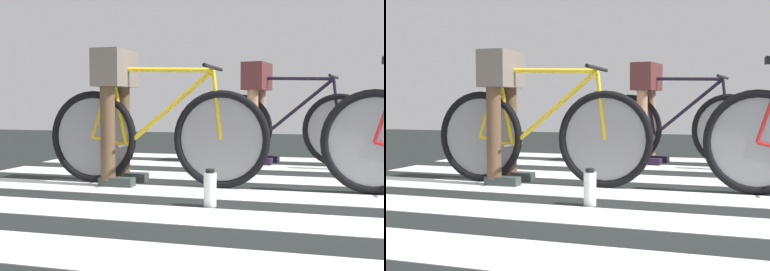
% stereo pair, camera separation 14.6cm
% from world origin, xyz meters
% --- Properties ---
extents(ground, '(18.00, 14.00, 0.02)m').
position_xyz_m(ground, '(0.00, 0.00, 0.01)').
color(ground, black).
extents(crosswalk_markings, '(5.48, 5.03, 0.00)m').
position_xyz_m(crosswalk_markings, '(0.01, -0.10, 0.02)').
color(crosswalk_markings, silver).
rests_on(crosswalk_markings, ground).
extents(bicycle_1_of_4, '(1.74, 0.52, 0.93)m').
position_xyz_m(bicycle_1_of_4, '(-1.01, 0.10, 0.41)').
color(bicycle_1_of_4, black).
rests_on(bicycle_1_of_4, ground).
extents(cyclist_1_of_4, '(0.31, 0.41, 1.02)m').
position_xyz_m(cyclist_1_of_4, '(-1.32, 0.11, 0.68)').
color(cyclist_1_of_4, brown).
rests_on(cyclist_1_of_4, ground).
extents(bicycle_4_of_4, '(1.73, 0.52, 0.93)m').
position_xyz_m(bicycle_4_of_4, '(-0.18, 1.73, 0.41)').
color(bicycle_4_of_4, black).
rests_on(bicycle_4_of_4, ground).
extents(cyclist_4_of_4, '(0.36, 0.44, 1.04)m').
position_xyz_m(cyclist_4_of_4, '(-0.49, 1.77, 0.69)').
color(cyclist_4_of_4, '#A87A5B').
rests_on(cyclist_4_of_4, ground).
extents(water_bottle, '(0.08, 0.08, 0.23)m').
position_xyz_m(water_bottle, '(-0.41, -0.56, 0.13)').
color(water_bottle, white).
rests_on(water_bottle, ground).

